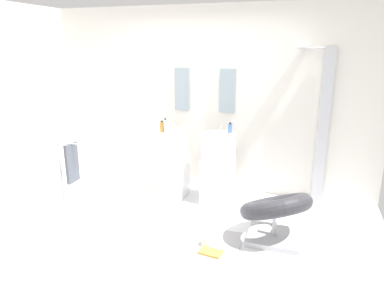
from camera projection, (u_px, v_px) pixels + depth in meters
ground_plane at (164, 239)px, 3.97m from camera, size 4.80×3.60×0.04m
rear_partition at (206, 100)px, 5.13m from camera, size 4.80×0.10×2.60m
pedestal_sink_left at (172, 162)px, 4.95m from camera, size 0.45×0.45×1.05m
pedestal_sink_right at (218, 167)px, 4.76m from camera, size 0.45×0.45×1.05m
vanity_mirror_left at (182, 89)px, 5.12m from camera, size 0.22×0.03×0.60m
vanity_mirror_right at (227, 91)px, 4.92m from camera, size 0.22×0.03×0.60m
shower_column at (322, 124)px, 4.60m from camera, size 0.49×0.24×2.05m
lounge_chair at (275, 211)px, 3.83m from camera, size 1.11×1.11×0.65m
towel_rack at (70, 164)px, 4.45m from camera, size 0.37×0.22×0.95m
area_rug at (194, 242)px, 3.87m from camera, size 0.99×0.69×0.01m
magazine_ochre at (211, 252)px, 3.65m from camera, size 0.25×0.17×0.02m
coffee_mug at (205, 241)px, 3.79m from camera, size 0.09×0.09×0.09m
soap_bottle_clear at (166, 126)px, 4.68m from camera, size 0.04×0.04×0.19m
soap_bottle_blue at (230, 128)px, 4.66m from camera, size 0.06×0.06×0.14m
soap_bottle_amber at (162, 127)px, 4.72m from camera, size 0.06×0.06×0.15m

